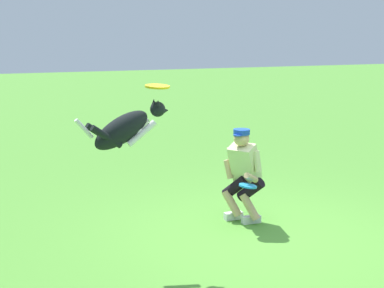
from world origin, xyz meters
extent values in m
plane|color=#529635|center=(0.00, 0.00, 0.00)|extent=(60.00, 60.00, 0.00)
cube|color=silver|center=(0.00, -0.82, 0.05)|extent=(0.26, 0.10, 0.10)
cylinder|color=tan|center=(0.04, -0.79, 0.24)|extent=(0.27, 0.32, 0.37)
cylinder|color=black|center=(-0.02, -0.81, 0.47)|extent=(0.35, 0.42, 0.37)
cube|color=silver|center=(-0.16, -0.59, 0.05)|extent=(0.26, 0.10, 0.10)
cylinder|color=tan|center=(-0.12, -0.56, 0.24)|extent=(0.27, 0.32, 0.37)
cylinder|color=black|center=(-0.15, -0.61, 0.47)|extent=(0.35, 0.42, 0.37)
cube|color=beige|center=(-0.11, -0.73, 0.81)|extent=(0.53, 0.51, 0.58)
cylinder|color=beige|center=(0.02, -0.88, 0.87)|extent=(0.15, 0.16, 0.29)
cylinder|color=beige|center=(-0.21, -0.55, 0.87)|extent=(0.15, 0.16, 0.29)
cylinder|color=tan|center=(-0.06, -0.42, 0.69)|extent=(0.28, 0.23, 0.19)
cylinder|color=tan|center=(0.06, -0.87, 0.71)|extent=(0.15, 0.16, 0.27)
sphere|color=tan|center=(-0.03, -0.67, 1.17)|extent=(0.21, 0.21, 0.21)
cylinder|color=#1A43AD|center=(-0.03, -0.67, 1.26)|extent=(0.22, 0.22, 0.07)
cylinder|color=#1A43AD|center=(0.05, -0.61, 1.23)|extent=(0.12, 0.12, 0.02)
ellipsoid|color=black|center=(1.80, 0.12, 1.53)|extent=(0.75, 0.37, 0.56)
ellipsoid|color=white|center=(1.61, 0.09, 1.50)|extent=(0.14, 0.19, 0.16)
sphere|color=black|center=(1.37, 0.06, 1.73)|extent=(0.17, 0.17, 0.17)
cone|color=black|center=(1.28, 0.04, 1.71)|extent=(0.10, 0.10, 0.09)
cone|color=black|center=(1.38, 0.11, 1.80)|extent=(0.06, 0.06, 0.07)
cone|color=black|center=(1.39, 0.01, 1.80)|extent=(0.06, 0.06, 0.07)
cylinder|color=white|center=(1.59, 0.17, 1.49)|extent=(0.36, 0.12, 0.27)
cylinder|color=white|center=(1.61, 0.01, 1.49)|extent=(0.36, 0.12, 0.27)
cylinder|color=black|center=(1.99, 0.23, 1.49)|extent=(0.36, 0.12, 0.27)
cylinder|color=black|center=(2.01, 0.07, 1.49)|extent=(0.36, 0.12, 0.27)
cylinder|color=white|center=(2.21, 0.18, 1.58)|extent=(0.21, 0.07, 0.23)
cylinder|color=yellow|center=(1.37, 0.06, 1.98)|extent=(0.28, 0.28, 0.05)
cylinder|color=#2289DA|center=(0.03, -0.33, 0.61)|extent=(0.25, 0.25, 0.06)
camera|label=1|loc=(3.25, 5.97, 2.58)|focal=52.89mm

